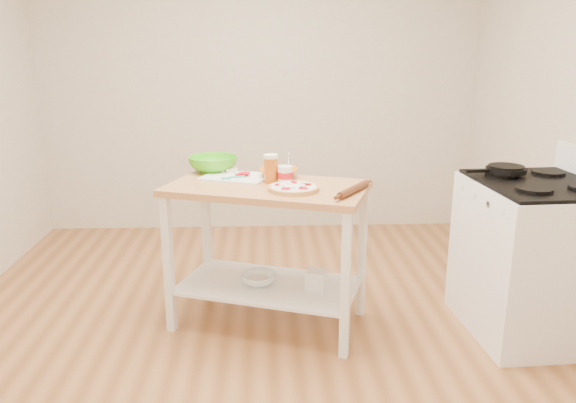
% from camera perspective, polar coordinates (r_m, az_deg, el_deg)
% --- Properties ---
extents(room_shell, '(4.04, 4.54, 2.74)m').
position_cam_1_polar(room_shell, '(3.00, -3.12, 8.80)').
color(room_shell, '#A66B3D').
rests_on(room_shell, ground).
extents(prep_island, '(1.32, 0.99, 0.90)m').
position_cam_1_polar(prep_island, '(3.42, -2.06, -2.40)').
color(prep_island, tan).
rests_on(prep_island, ground).
extents(gas_stove, '(0.75, 0.86, 1.11)m').
position_cam_1_polar(gas_stove, '(3.69, 23.59, -5.23)').
color(gas_stove, white).
rests_on(gas_stove, ground).
extents(skillet, '(0.37, 0.24, 0.03)m').
position_cam_1_polar(skillet, '(3.65, 21.18, 3.01)').
color(skillet, black).
rests_on(skillet, gas_stove).
extents(pizza, '(0.29, 0.29, 0.05)m').
position_cam_1_polar(pizza, '(3.21, 0.57, 1.41)').
color(pizza, '#DEA75F').
rests_on(pizza, prep_island).
extents(cutting_board, '(0.48, 0.43, 0.04)m').
position_cam_1_polar(cutting_board, '(3.55, -5.29, 2.57)').
color(cutting_board, white).
rests_on(cutting_board, prep_island).
extents(spatula, '(0.15, 0.07, 0.01)m').
position_cam_1_polar(spatula, '(3.48, -5.73, 2.44)').
color(spatula, teal).
rests_on(spatula, cutting_board).
extents(knife, '(0.26, 0.13, 0.01)m').
position_cam_1_polar(knife, '(3.71, -6.27, 3.27)').
color(knife, silver).
rests_on(knife, cutting_board).
extents(orange_bowl, '(0.25, 0.25, 0.06)m').
position_cam_1_polar(orange_bowl, '(3.53, -0.96, 2.93)').
color(orange_bowl, orange).
rests_on(orange_bowl, prep_island).
extents(green_bowl, '(0.45, 0.45, 0.10)m').
position_cam_1_polar(green_bowl, '(3.74, -7.62, 3.81)').
color(green_bowl, '#47BF16').
rests_on(green_bowl, prep_island).
extents(beer_pint, '(0.09, 0.09, 0.17)m').
position_cam_1_polar(beer_pint, '(3.38, -1.75, 3.36)').
color(beer_pint, '#B85A16').
rests_on(beer_pint, prep_island).
extents(yogurt_tub, '(0.09, 0.09, 0.19)m').
position_cam_1_polar(yogurt_tub, '(3.36, -0.29, 2.72)').
color(yogurt_tub, white).
rests_on(yogurt_tub, prep_island).
extents(rolling_pin, '(0.23, 0.31, 0.04)m').
position_cam_1_polar(rolling_pin, '(3.18, 6.70, 1.22)').
color(rolling_pin, '#622E16').
rests_on(rolling_pin, prep_island).
extents(shelf_glass_bowl, '(0.30, 0.30, 0.07)m').
position_cam_1_polar(shelf_glass_bowl, '(3.54, -3.01, -7.85)').
color(shelf_glass_bowl, silver).
rests_on(shelf_glass_bowl, prep_island).
extents(shelf_bin, '(0.15, 0.15, 0.11)m').
position_cam_1_polar(shelf_bin, '(3.48, 2.91, -7.90)').
color(shelf_bin, white).
rests_on(shelf_bin, prep_island).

